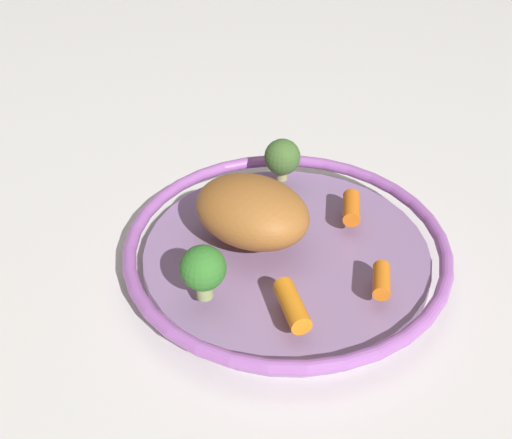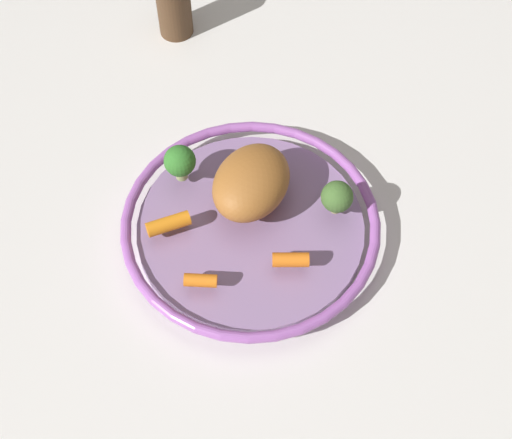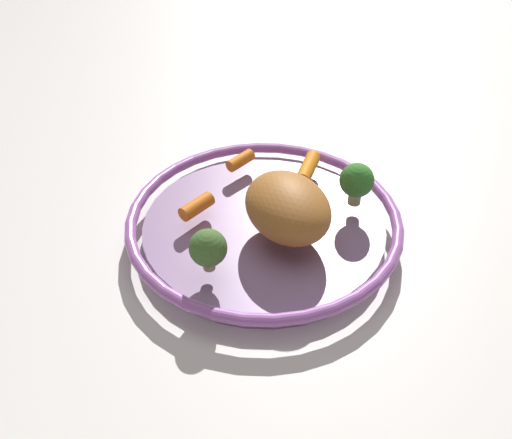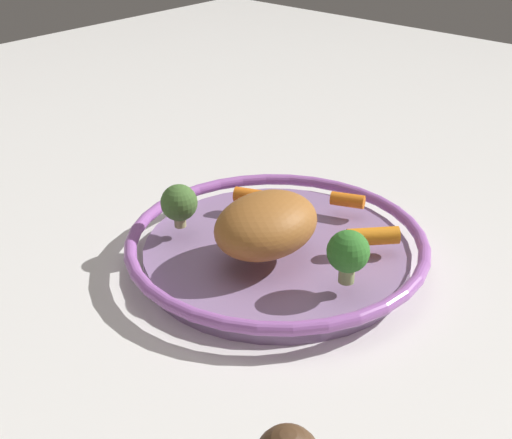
{
  "view_description": "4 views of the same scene",
  "coord_description": "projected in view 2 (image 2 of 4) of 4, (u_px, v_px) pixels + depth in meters",
  "views": [
    {
      "loc": [
        0.46,
        0.23,
        0.46
      ],
      "look_at": [
        0.01,
        -0.03,
        0.06
      ],
      "focal_mm": 44.49,
      "sensor_mm": 36.0,
      "label": 1
    },
    {
      "loc": [
        -0.21,
        0.47,
        0.83
      ],
      "look_at": [
        -0.01,
        0.01,
        0.05
      ],
      "focal_mm": 51.26,
      "sensor_mm": 36.0,
      "label": 2
    },
    {
      "loc": [
        -0.26,
        -0.52,
        0.5
      ],
      "look_at": [
        -0.02,
        -0.02,
        0.05
      ],
      "focal_mm": 42.39,
      "sensor_mm": 36.0,
      "label": 3
    },
    {
      "loc": [
        0.43,
        -0.52,
        0.42
      ],
      "look_at": [
        -0.02,
        -0.01,
        0.05
      ],
      "focal_mm": 48.36,
      "sensor_mm": 36.0,
      "label": 4
    }
  ],
  "objects": [
    {
      "name": "broccoli_floret_mid",
      "position": [
        180.0,
        162.0,
        0.96
      ],
      "size": [
        0.04,
        0.04,
        0.06
      ],
      "color": "#97AA66",
      "rests_on": "serving_bowl"
    },
    {
      "name": "serving_bowl",
      "position": [
        251.0,
        227.0,
        0.97
      ],
      "size": [
        0.34,
        0.34,
        0.04
      ],
      "color": "#8E709E",
      "rests_on": "ground_plane"
    },
    {
      "name": "baby_carrot_right",
      "position": [
        291.0,
        260.0,
        0.91
      ],
      "size": [
        0.05,
        0.04,
        0.02
      ],
      "primitive_type": "cylinder",
      "rotation": [
        1.58,
        0.0,
        1.98
      ],
      "color": "orange",
      "rests_on": "serving_bowl"
    },
    {
      "name": "baby_carrot_back",
      "position": [
        201.0,
        280.0,
        0.89
      ],
      "size": [
        0.04,
        0.03,
        0.02
      ],
      "primitive_type": "cylinder",
      "rotation": [
        1.55,
        0.0,
        1.93
      ],
      "color": "orange",
      "rests_on": "serving_bowl"
    },
    {
      "name": "roast_chicken_piece",
      "position": [
        251.0,
        182.0,
        0.95
      ],
      "size": [
        0.1,
        0.13,
        0.06
      ],
      "primitive_type": "ellipsoid",
      "rotation": [
        0.0,
        0.0,
        4.66
      ],
      "color": "#A2622A",
      "rests_on": "serving_bowl"
    },
    {
      "name": "broccoli_floret_large",
      "position": [
        337.0,
        197.0,
        0.94
      ],
      "size": [
        0.04,
        0.04,
        0.05
      ],
      "color": "tan",
      "rests_on": "serving_bowl"
    },
    {
      "name": "baby_carrot_left",
      "position": [
        168.0,
        224.0,
        0.94
      ],
      "size": [
        0.05,
        0.05,
        0.02
      ],
      "primitive_type": "cylinder",
      "rotation": [
        1.54,
        0.0,
        2.36
      ],
      "color": "orange",
      "rests_on": "serving_bowl"
    },
    {
      "name": "ground_plane",
      "position": [
        251.0,
        234.0,
        0.98
      ],
      "size": [
        2.32,
        2.32,
        0.0
      ],
      "primitive_type": "plane",
      "color": "silver"
    }
  ]
}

